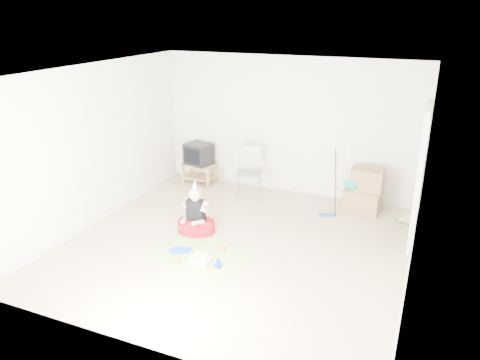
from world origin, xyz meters
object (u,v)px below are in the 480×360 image
at_px(crt_tv, 199,154).
at_px(folding_chair, 248,174).
at_px(cardboard_boxes, 364,191).
at_px(tv_stand, 199,171).
at_px(birthday_cake, 200,261).
at_px(seated_woman, 196,220).

distance_m(crt_tv, folding_chair, 1.33).
bearing_deg(cardboard_boxes, crt_tv, 177.55).
relative_size(tv_stand, birthday_cake, 2.21).
xyz_separation_m(tv_stand, seated_woman, (1.01, -2.03, -0.05)).
relative_size(crt_tv, folding_chair, 0.49).
xyz_separation_m(tv_stand, crt_tv, (0.00, -0.00, 0.37)).
bearing_deg(folding_chair, tv_stand, 161.98).
distance_m(tv_stand, birthday_cake, 3.30).
distance_m(tv_stand, crt_tv, 0.37).
relative_size(crt_tv, seated_woman, 0.56).
bearing_deg(seated_woman, folding_chair, 81.22).
bearing_deg(birthday_cake, crt_tv, 117.74).
relative_size(tv_stand, crt_tv, 1.31).
bearing_deg(tv_stand, folding_chair, -18.02).
relative_size(folding_chair, birthday_cake, 3.43).
bearing_deg(cardboard_boxes, folding_chair, -172.75).
relative_size(tv_stand, seated_woman, 0.73).
height_order(cardboard_boxes, seated_woman, seated_woman).
xyz_separation_m(cardboard_boxes, seated_woman, (-2.34, -1.89, -0.18)).
bearing_deg(birthday_cake, tv_stand, 117.74).
xyz_separation_m(tv_stand, cardboard_boxes, (3.34, -0.14, 0.14)).
xyz_separation_m(folding_chair, seated_woman, (-0.25, -1.62, -0.30)).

